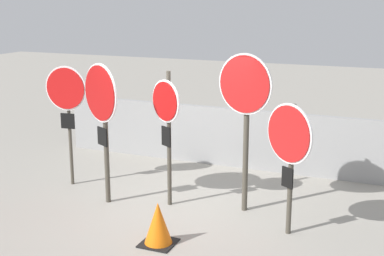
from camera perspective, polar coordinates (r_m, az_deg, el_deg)
name	(u,v)px	position (r m, az deg, el deg)	size (l,w,h in m)	color
ground_plane	(176,205)	(9.02, -1.75, -8.25)	(40.00, 40.00, 0.00)	gray
fence_back	(224,137)	(10.95, 3.42, -0.93)	(7.19, 0.12, 1.21)	gray
stop_sign_0	(67,98)	(9.79, -13.23, 3.09)	(0.80, 0.15, 2.21)	#474238
stop_sign_1	(102,107)	(8.79, -9.61, 2.22)	(0.86, 0.47, 2.36)	#474238
stop_sign_2	(167,116)	(8.59, -2.73, 1.31)	(0.62, 0.34, 2.25)	#474238
stop_sign_3	(245,101)	(8.32, 5.69, 2.84)	(0.92, 0.28, 2.56)	#474238
stop_sign_4	(289,144)	(7.65, 10.34, -1.69)	(0.74, 0.49, 1.96)	#474238
traffic_cone_0	(158,224)	(7.60, -3.64, -10.14)	(0.47, 0.47, 0.62)	black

